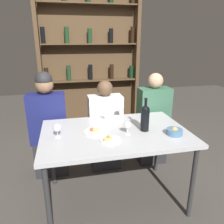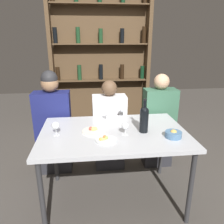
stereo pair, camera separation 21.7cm
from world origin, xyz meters
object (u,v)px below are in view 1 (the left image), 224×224
Objects in this scene: wine_glass_1 at (105,113)px; wine_glass_2 at (121,109)px; wine_glass_3 at (57,128)px; food_plate_1 at (110,140)px; food_plate_0 at (95,131)px; snack_bowl at (174,132)px; seated_person_left at (49,128)px; wine_glass_0 at (127,126)px; seated_person_right at (153,123)px; seated_person_center at (105,129)px; wine_bottle at (145,117)px.

wine_glass_2 is at bearing 22.18° from wine_glass_1.
wine_glass_3 reaches higher than food_plate_1.
wine_glass_3 reaches higher than food_plate_0.
snack_bowl is 0.11× the size of seated_person_left.
seated_person_left is (-0.57, 0.81, -0.17)m from food_plate_1.
food_plate_0 is at bearing -133.29° from wine_glass_2.
wine_glass_2 is 0.68m from snack_bowl.
seated_person_left reaches higher than wine_glass_0.
seated_person_left is at bearing 101.25° from wine_glass_3.
food_plate_0 is (0.35, 0.04, -0.08)m from wine_glass_3.
seated_person_right is at bearing 25.74° from wine_glass_2.
wine_glass_2 reaches higher than wine_glass_1.
wine_glass_2 is at bearing -61.91° from seated_person_center.
wine_glass_1 is 0.95× the size of wine_glass_2.
seated_person_right reaches higher than food_plate_0.
wine_glass_2 is at bearing -16.67° from seated_person_left.
wine_bottle is 0.84m from seated_person_right.
wine_glass_2 is 0.10× the size of seated_person_left.
wine_glass_2 is at bearing -154.26° from seated_person_right.
wine_bottle is at bearing -68.64° from seated_person_center.
wine_glass_2 reaches higher than wine_glass_3.
wine_bottle is 2.56× the size of wine_glass_1.
wine_glass_1 reaches higher than food_plate_1.
snack_bowl is at bearing -57.44° from wine_glass_2.
wine_glass_3 is 0.11× the size of seated_person_center.
food_plate_0 is at bearing 163.64° from snack_bowl.
seated_person_right is at bearing 60.35° from wine_bottle.
seated_person_right reaches higher than seated_person_center.
wine_glass_3 is 0.11× the size of seated_person_right.
wine_glass_1 reaches higher than food_plate_0.
wine_bottle is 0.20m from wine_glass_0.
seated_person_right is (0.70, 0.32, -0.29)m from wine_glass_1.
wine_glass_1 is (-0.32, 0.34, -0.05)m from wine_bottle.
seated_person_right reaches higher than wine_glass_0.
snack_bowl is 0.13× the size of seated_person_center.
wine_glass_3 is 0.68× the size of food_plate_1.
seated_person_left is (-1.18, 0.81, -0.19)m from snack_bowl.
wine_glass_3 is 0.88× the size of snack_bowl.
snack_bowl is at bearing -0.24° from food_plate_1.
seated_person_right reaches higher than snack_bowl.
snack_bowl is (1.05, -0.17, -0.06)m from wine_glass_3.
seated_person_right is (0.64, 0.00, 0.03)m from seated_person_center.
wine_glass_2 is at bearing 122.56° from snack_bowl.
wine_bottle is 2.44× the size of wine_glass_2.
wine_glass_2 is 0.62m from food_plate_1.
wine_glass_0 is at bearing -5.75° from wine_glass_3.
seated_person_center is (0.69, 0.00, -0.08)m from seated_person_left.
wine_bottle is at bearing 13.38° from wine_glass_0.
seated_person_right is at bearing 35.59° from food_plate_0.
wine_bottle reaches higher than wine_glass_0.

